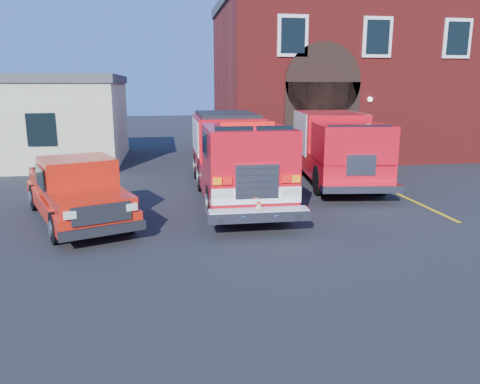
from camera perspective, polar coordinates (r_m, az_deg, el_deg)
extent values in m
plane|color=black|center=(12.92, -0.84, -4.45)|extent=(100.00, 100.00, 0.00)
cube|color=#DEB10B|center=(16.04, 22.26, -1.97)|extent=(0.12, 3.00, 0.01)
cube|color=#DEB10B|center=(18.59, 17.53, 0.34)|extent=(0.12, 3.00, 0.01)
cube|color=#DEB10B|center=(21.25, 13.97, 2.08)|extent=(0.12, 3.00, 0.01)
cube|color=maroon|center=(28.33, 13.60, 12.84)|extent=(15.00, 10.00, 8.00)
cube|color=#444649|center=(28.66, 14.07, 21.26)|extent=(15.20, 10.20, 0.50)
cube|color=black|center=(22.47, 9.91, 7.98)|extent=(3.60, 0.12, 4.00)
cylinder|color=black|center=(22.39, 10.11, 13.08)|extent=(3.60, 0.12, 3.60)
cube|color=black|center=(22.03, 6.46, 18.41)|extent=(1.40, 0.10, 1.80)
cube|color=black|center=(23.39, 16.42, 17.66)|extent=(1.40, 0.10, 1.80)
cube|color=black|center=(25.32, 24.99, 16.61)|extent=(1.40, 0.10, 1.80)
cube|color=beige|center=(26.29, -25.27, 7.64)|extent=(10.00, 8.00, 4.00)
cube|color=#444649|center=(26.23, -25.73, 12.31)|extent=(10.20, 8.20, 0.40)
cube|color=black|center=(21.89, -23.07, 7.02)|extent=(1.20, 0.10, 1.40)
cylinder|color=black|center=(13.49, -3.36, -1.39)|extent=(0.34, 1.06, 1.06)
cylinder|color=black|center=(13.84, 5.38, -1.06)|extent=(0.34, 1.06, 1.06)
cube|color=red|center=(16.53, -0.74, 2.31)|extent=(2.45, 8.66, 0.86)
cube|color=red|center=(18.54, -1.70, 6.91)|extent=(2.43, 4.24, 1.54)
cube|color=red|center=(13.63, 0.88, 4.95)|extent=(2.42, 3.09, 1.44)
cube|color=black|center=(12.41, 1.82, 5.95)|extent=(2.11, 0.09, 0.90)
cube|color=red|center=(13.54, 0.89, 8.30)|extent=(1.54, 0.34, 0.13)
cube|color=white|center=(12.30, 2.07, -0.48)|extent=(2.40, 0.07, 0.42)
cube|color=silver|center=(12.21, 2.10, 1.27)|extent=(1.15, 0.06, 0.90)
cube|color=silver|center=(12.16, 2.29, -2.84)|extent=(2.69, 0.54, 0.27)
cube|color=#B7B7BF|center=(18.43, -5.47, 6.82)|extent=(0.06, 3.46, 1.25)
cube|color=#B7B7BF|center=(18.73, 2.00, 6.97)|extent=(0.06, 3.46, 1.25)
sphere|color=#CCAC87|center=(12.10, 2.30, -1.89)|extent=(0.13, 0.13, 0.13)
sphere|color=#CCAC87|center=(12.07, 2.31, -1.46)|extent=(0.11, 0.11, 0.10)
sphere|color=#CCAC87|center=(12.07, 2.11, -1.28)|extent=(0.04, 0.04, 0.04)
sphere|color=#CCAC87|center=(12.08, 2.48, -1.26)|extent=(0.04, 0.04, 0.04)
ellipsoid|color=red|center=(12.07, 2.31, -1.30)|extent=(0.11, 0.11, 0.06)
cylinder|color=red|center=(12.07, 2.31, -1.38)|extent=(0.13, 0.13, 0.01)
cylinder|color=black|center=(12.45, -21.43, -4.08)|extent=(0.56, 0.86, 0.81)
cylinder|color=black|center=(12.82, -13.55, -3.06)|extent=(0.56, 0.86, 0.81)
cube|color=red|center=(14.35, -19.22, -1.11)|extent=(3.93, 5.94, 0.46)
cube|color=red|center=(12.37, -17.49, -1.21)|extent=(2.29, 2.10, 0.36)
cube|color=red|center=(13.89, -19.21, 1.88)|extent=(2.41, 2.38, 1.01)
cube|color=red|center=(15.83, -20.53, 1.56)|extent=(2.52, 2.67, 0.56)
cube|color=black|center=(11.66, -16.30, -4.56)|extent=(1.98, 0.89, 0.22)
cylinder|color=black|center=(16.92, 9.73, 1.44)|extent=(0.48, 1.12, 1.09)
cylinder|color=black|center=(17.50, 16.72, 1.45)|extent=(0.48, 1.12, 1.09)
cube|color=red|center=(19.77, 11.24, 3.89)|extent=(3.41, 8.15, 0.89)
cube|color=red|center=(21.07, 10.45, 7.58)|extent=(3.05, 5.21, 1.48)
cube|color=red|center=(16.97, 13.51, 5.87)|extent=(2.74, 2.66, 1.29)
cube|color=#B7B7BF|center=(20.84, 7.07, 7.37)|extent=(0.54, 4.13, 1.68)
cube|color=#B7B7BF|center=(21.38, 13.73, 7.24)|extent=(0.54, 4.13, 1.68)
cube|color=silver|center=(15.83, 14.63, 0.41)|extent=(2.71, 0.77, 0.25)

